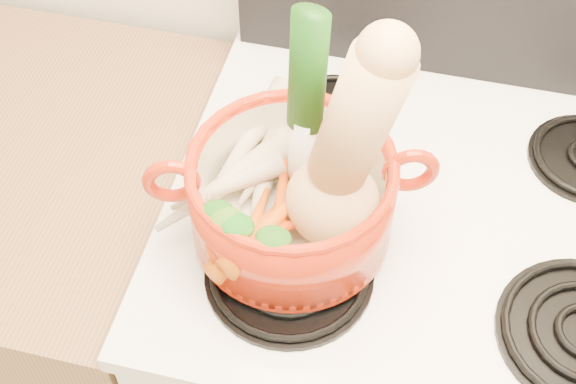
% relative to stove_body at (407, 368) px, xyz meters
% --- Properties ---
extents(stove_body, '(0.76, 0.65, 0.92)m').
position_rel_stove_body_xyz_m(stove_body, '(0.00, 0.00, 0.00)').
color(stove_body, white).
rests_on(stove_body, floor).
extents(cooktop, '(0.78, 0.67, 0.03)m').
position_rel_stove_body_xyz_m(cooktop, '(0.00, 0.00, 0.47)').
color(cooktop, silver).
rests_on(cooktop, stove_body).
extents(control_backsplash, '(0.76, 0.05, 0.18)m').
position_rel_stove_body_xyz_m(control_backsplash, '(0.00, 0.30, 0.58)').
color(control_backsplash, black).
rests_on(control_backsplash, cooktop).
extents(burner_front_left, '(0.22, 0.22, 0.02)m').
position_rel_stove_body_xyz_m(burner_front_left, '(-0.19, -0.16, 0.50)').
color(burner_front_left, black).
rests_on(burner_front_left, cooktop).
extents(burner_back_left, '(0.17, 0.17, 0.02)m').
position_rel_stove_body_xyz_m(burner_back_left, '(-0.19, 0.14, 0.50)').
color(burner_back_left, black).
rests_on(burner_back_left, cooktop).
extents(dutch_oven, '(0.33, 0.33, 0.13)m').
position_rel_stove_body_xyz_m(dutch_oven, '(-0.20, -0.10, 0.57)').
color(dutch_oven, '#A9220A').
rests_on(dutch_oven, burner_front_left).
extents(pot_handle_left, '(0.08, 0.04, 0.07)m').
position_rel_stove_body_xyz_m(pot_handle_left, '(-0.35, -0.14, 0.62)').
color(pot_handle_left, '#A9220A').
rests_on(pot_handle_left, dutch_oven).
extents(pot_handle_right, '(0.08, 0.04, 0.07)m').
position_rel_stove_body_xyz_m(pot_handle_right, '(-0.06, -0.05, 0.62)').
color(pot_handle_right, '#A9220A').
rests_on(pot_handle_right, dutch_oven).
extents(squash, '(0.23, 0.18, 0.33)m').
position_rel_stove_body_xyz_m(squash, '(-0.14, -0.10, 0.69)').
color(squash, tan).
rests_on(squash, dutch_oven).
extents(leek, '(0.06, 0.08, 0.31)m').
position_rel_stove_body_xyz_m(leek, '(-0.20, -0.05, 0.69)').
color(leek, silver).
rests_on(leek, dutch_oven).
extents(ginger, '(0.09, 0.08, 0.04)m').
position_rel_stove_body_xyz_m(ginger, '(-0.20, -0.01, 0.56)').
color(ginger, tan).
rests_on(ginger, dutch_oven).
extents(parsnip_0, '(0.06, 0.23, 0.06)m').
position_rel_stove_body_xyz_m(parsnip_0, '(-0.25, -0.06, 0.56)').
color(parsnip_0, beige).
rests_on(parsnip_0, dutch_oven).
extents(parsnip_1, '(0.17, 0.19, 0.06)m').
position_rel_stove_body_xyz_m(parsnip_1, '(-0.30, -0.09, 0.57)').
color(parsnip_1, beige).
rests_on(parsnip_1, dutch_oven).
extents(parsnip_2, '(0.08, 0.18, 0.05)m').
position_rel_stove_body_xyz_m(parsnip_2, '(-0.25, -0.03, 0.57)').
color(parsnip_2, beige).
rests_on(parsnip_2, dutch_oven).
extents(parsnip_3, '(0.15, 0.12, 0.05)m').
position_rel_stove_body_xyz_m(parsnip_3, '(-0.29, -0.09, 0.57)').
color(parsnip_3, beige).
rests_on(parsnip_3, dutch_oven).
extents(parsnip_4, '(0.10, 0.22, 0.06)m').
position_rel_stove_body_xyz_m(parsnip_4, '(-0.28, -0.02, 0.58)').
color(parsnip_4, beige).
rests_on(parsnip_4, dutch_oven).
extents(carrot_0, '(0.10, 0.17, 0.05)m').
position_rel_stove_body_xyz_m(carrot_0, '(-0.24, -0.15, 0.55)').
color(carrot_0, '#C25309').
rests_on(carrot_0, dutch_oven).
extents(carrot_1, '(0.03, 0.14, 0.04)m').
position_rel_stove_body_xyz_m(carrot_1, '(-0.24, -0.15, 0.56)').
color(carrot_1, '#DB610A').
rests_on(carrot_1, dutch_oven).
extents(carrot_2, '(0.06, 0.18, 0.05)m').
position_rel_stove_body_xyz_m(carrot_2, '(-0.21, -0.13, 0.57)').
color(carrot_2, '#C9490A').
rests_on(carrot_2, dutch_oven).
extents(carrot_3, '(0.13, 0.10, 0.04)m').
position_rel_stove_body_xyz_m(carrot_3, '(-0.23, -0.16, 0.57)').
color(carrot_3, '#C74309').
rests_on(carrot_3, dutch_oven).
extents(carrot_4, '(0.10, 0.17, 0.05)m').
position_rel_stove_body_xyz_m(carrot_4, '(-0.22, -0.15, 0.58)').
color(carrot_4, '#DD5E0B').
rests_on(carrot_4, dutch_oven).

